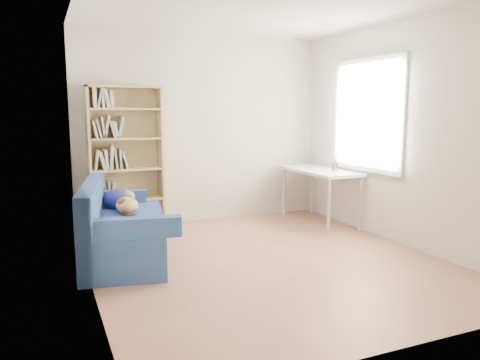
{
  "coord_description": "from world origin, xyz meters",
  "views": [
    {
      "loc": [
        -2.11,
        -4.23,
        1.56
      ],
      "look_at": [
        -0.23,
        0.13,
        0.85
      ],
      "focal_mm": 35.0,
      "sensor_mm": 36.0,
      "label": 1
    }
  ],
  "objects_px": {
    "sofa": "(120,229)",
    "desk": "(320,174)",
    "bookshelf": "(126,165)",
    "pen_cup": "(335,166)"
  },
  "relations": [
    {
      "from": "sofa",
      "to": "desk",
      "type": "height_order",
      "value": "sofa"
    },
    {
      "from": "bookshelf",
      "to": "desk",
      "type": "bearing_deg",
      "value": -13.87
    },
    {
      "from": "sofa",
      "to": "bookshelf",
      "type": "height_order",
      "value": "bookshelf"
    },
    {
      "from": "sofa",
      "to": "pen_cup",
      "type": "bearing_deg",
      "value": 16.89
    },
    {
      "from": "bookshelf",
      "to": "pen_cup",
      "type": "distance_m",
      "value": 2.76
    },
    {
      "from": "sofa",
      "to": "pen_cup",
      "type": "height_order",
      "value": "pen_cup"
    },
    {
      "from": "sofa",
      "to": "bookshelf",
      "type": "relative_size",
      "value": 0.97
    },
    {
      "from": "sofa",
      "to": "bookshelf",
      "type": "distance_m",
      "value": 1.3
    },
    {
      "from": "bookshelf",
      "to": "pen_cup",
      "type": "relative_size",
      "value": 10.56
    },
    {
      "from": "desk",
      "to": "pen_cup",
      "type": "xyz_separation_m",
      "value": [
        0.1,
        -0.2,
        0.14
      ]
    }
  ]
}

